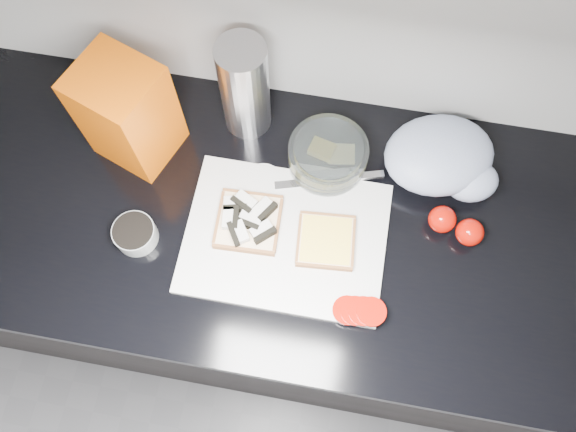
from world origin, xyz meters
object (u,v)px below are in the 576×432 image
object	(u,v)px
cutting_board	(285,238)
bread_bag	(128,113)
steel_canister	(245,88)
glass_bowl	(328,156)

from	to	relation	value
cutting_board	bread_bag	size ratio (longest dim) A/B	1.69
steel_canister	bread_bag	bearing A→B (deg)	-155.75
bread_bag	glass_bowl	bearing A→B (deg)	23.70
cutting_board	steel_canister	world-z (taller)	steel_canister
steel_canister	cutting_board	bearing A→B (deg)	-63.48
cutting_board	glass_bowl	world-z (taller)	glass_bowl
cutting_board	steel_canister	bearing A→B (deg)	116.52
glass_bowl	steel_canister	size ratio (longest dim) A/B	0.69
cutting_board	glass_bowl	size ratio (longest dim) A/B	2.43
glass_bowl	steel_canister	world-z (taller)	steel_canister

